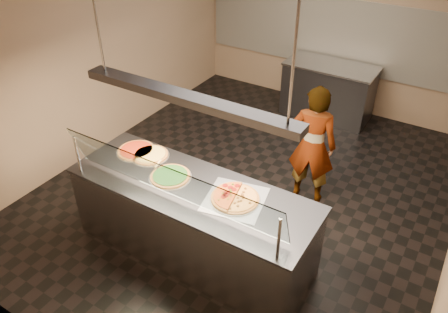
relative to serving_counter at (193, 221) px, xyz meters
The scene contains 19 objects.
ground 1.43m from the serving_counter, 90.89° to the left, with size 5.00×6.00×0.02m, color black.
wall_back 4.48m from the serving_counter, 90.28° to the left, with size 5.00×0.02×3.00m, color #9C7E64.
wall_front 1.96m from the serving_counter, 90.73° to the right, with size 5.00×0.02×3.00m, color #9C7E64.
wall_left 3.05m from the serving_counter, 151.93° to the left, with size 0.02×6.00×3.00m, color #9C7E64.
tile_band 4.41m from the serving_counter, 90.28° to the left, with size 4.90×0.02×1.20m, color silver.
serving_counter is the anchor object (origin of this frame).
sneeze_guard 0.83m from the serving_counter, 90.00° to the right, with size 2.46×0.18×0.54m.
perforated_tray 0.68m from the serving_counter, ahead, with size 0.68×0.68×0.01m.
half_pizza_pepperoni 0.63m from the serving_counter, 10.74° to the left, with size 0.33×0.51×0.05m.
half_pizza_sausage 0.78m from the serving_counter, ahead, with size 0.33×0.51×0.04m.
pizza_spinach 0.56m from the serving_counter, behind, with size 0.45×0.45×0.03m.
pizza_cheese 0.91m from the serving_counter, 162.68° to the left, with size 0.43×0.43×0.03m.
pizza_tomato 1.07m from the serving_counter, 166.78° to the left, with size 0.45×0.45×0.03m.
pizza_spatula 0.70m from the serving_counter, 169.89° to the left, with size 0.22×0.22×0.02m.
prep_table 3.90m from the serving_counter, 88.87° to the left, with size 1.50×0.74×0.93m.
worker 1.78m from the serving_counter, 66.72° to the left, with size 0.59×0.38×1.61m, color #37363D.
heat_lamp_housing 1.48m from the serving_counter, 90.00° to the left, with size 2.30×0.18×0.08m, color #3E3E43.
lamp_rod_left 2.26m from the serving_counter, behind, with size 0.02×0.02×1.01m, color #B7B7BC.
lamp_rod_right 2.26m from the serving_counter, ahead, with size 0.02×0.02×1.01m, color #B7B7BC.
Camera 1 is at (2.19, -4.19, 3.72)m, focal length 35.00 mm.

